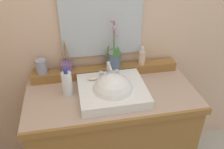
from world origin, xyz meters
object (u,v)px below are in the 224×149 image
at_px(tumbler_cup, 41,67).
at_px(potted_plant, 114,57).
at_px(soap_bar, 93,78).
at_px(reed_diffuser, 67,66).
at_px(sink_basin, 113,92).
at_px(soap_dispenser, 142,57).
at_px(lotion_bottle, 67,83).

bearing_deg(tumbler_cup, potted_plant, -1.19).
bearing_deg(potted_plant, soap_bar, -142.18).
height_order(potted_plant, reed_diffuser, potted_plant).
bearing_deg(tumbler_cup, sink_basin, -30.33).
bearing_deg(tumbler_cup, soap_bar, -23.52).
bearing_deg(soap_dispenser, soap_bar, -160.29).
xyz_separation_m(soap_dispenser, reed_diffuser, (-0.55, 0.01, -0.02)).
bearing_deg(reed_diffuser, lotion_bottle, -92.18).
bearing_deg(sink_basin, reed_diffuser, 136.18).
distance_m(potted_plant, lotion_bottle, 0.39).
relative_size(soap_bar, tumbler_cup, 0.67).
bearing_deg(potted_plant, soap_dispenser, 0.80).
distance_m(soap_bar, soap_dispenser, 0.42).
xyz_separation_m(tumbler_cup, reed_diffuser, (0.17, 0.01, -0.02)).
xyz_separation_m(soap_bar, soap_dispenser, (0.39, 0.14, 0.05)).
xyz_separation_m(soap_dispenser, tumbler_cup, (-0.73, 0.01, -0.00)).
xyz_separation_m(tumbler_cup, lotion_bottle, (0.17, -0.19, -0.03)).
height_order(soap_dispenser, lotion_bottle, soap_dispenser).
relative_size(reed_diffuser, lotion_bottle, 1.19).
bearing_deg(potted_plant, sink_basin, -102.13).
height_order(tumbler_cup, lotion_bottle, lotion_bottle).
xyz_separation_m(potted_plant, reed_diffuser, (-0.34, 0.02, -0.05)).
distance_m(sink_basin, soap_bar, 0.18).
relative_size(sink_basin, tumbler_cup, 4.15).
bearing_deg(sink_basin, soap_bar, 134.84).
height_order(sink_basin, soap_bar, sink_basin).
relative_size(potted_plant, tumbler_cup, 3.55).
height_order(sink_basin, lotion_bottle, lotion_bottle).
bearing_deg(soap_bar, soap_dispenser, 19.71).
xyz_separation_m(soap_bar, tumbler_cup, (-0.34, 0.15, 0.04)).
height_order(sink_basin, tumbler_cup, sink_basin).
xyz_separation_m(sink_basin, potted_plant, (0.06, 0.26, 0.12)).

